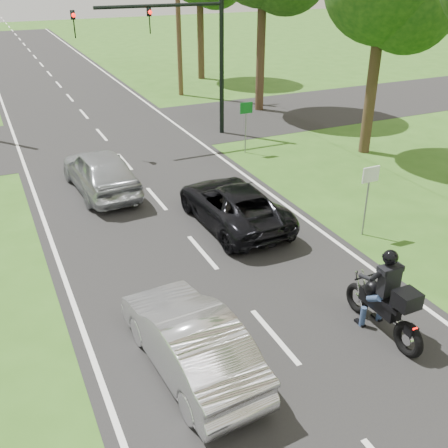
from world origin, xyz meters
The scene contains 11 objects.
ground centered at (0.00, 0.00, 0.00)m, with size 140.00×140.00×0.00m, color #2F5A19.
road centered at (0.00, 10.00, 0.01)m, with size 8.00×100.00×0.01m, color black.
cross_road centered at (0.00, 16.00, 0.01)m, with size 60.00×7.00×0.01m, color black.
motorcycle_rider centered at (2.18, -0.87, 0.80)m, with size 0.67×2.37×2.04m.
dark_suv centered at (1.55, 5.26, 0.65)m, with size 2.11×4.57×1.27m, color black.
silver_sedan centered at (-1.98, -0.13, 0.68)m, with size 1.42×4.08×1.34m, color silver.
silver_suv centered at (-1.51, 9.41, 0.77)m, with size 1.80×4.48×1.53m, color #A9ADB2.
traffic_signal centered at (3.34, 14.00, 4.14)m, with size 6.38×0.44×6.00m.
utility_pole_far centered at (6.20, 22.00, 5.08)m, with size 1.60×0.28×10.00m.
sign_white centered at (4.70, 2.98, 1.60)m, with size 0.55×0.07×2.12m.
sign_green centered at (4.90, 10.98, 1.60)m, with size 0.55×0.07×2.12m.
Camera 1 is at (-4.76, -7.66, 7.25)m, focal length 42.00 mm.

